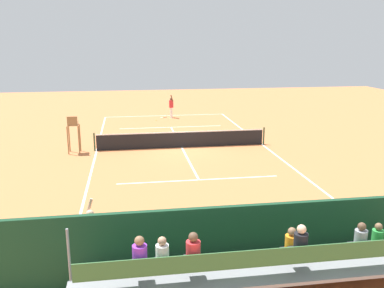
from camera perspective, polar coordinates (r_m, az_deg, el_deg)
name	(u,v)px	position (r m, az deg, el deg)	size (l,w,h in m)	color
ground_plane	(182,147)	(24.96, -1.42, -0.47)	(60.00, 60.00, 0.00)	#D17542
court_line_markings	(182,147)	(25.00, -1.43, -0.44)	(10.10, 22.20, 0.01)	white
tennis_net	(182,139)	(24.84, -1.43, 0.65)	(10.30, 0.10, 1.07)	black
backdrop_wall	(249,239)	(11.69, 7.79, -12.80)	(18.00, 0.16, 2.00)	#194228
bleacher_stand	(265,267)	(10.55, 9.93, -16.32)	(9.06, 2.40, 2.48)	gray
umpire_chair	(73,130)	(24.38, -15.96, 1.80)	(0.67, 0.67, 2.14)	olive
courtside_bench	(300,237)	(13.07, 14.53, -12.26)	(1.80, 0.40, 0.93)	#33383D
equipment_bag	(242,256)	(12.58, 6.91, -14.93)	(0.90, 0.36, 0.36)	#B22D2D
tennis_player	(171,105)	(34.51, -2.87, 5.29)	(0.42, 0.55, 1.93)	white
tennis_racket	(162,118)	(34.68, -4.15, 3.64)	(0.57, 0.32, 0.03)	black
tennis_ball_near	(156,120)	(33.51, -4.94, 3.29)	(0.07, 0.07, 0.07)	#CCDB33
line_judge	(91,232)	(12.30, -13.66, -11.58)	(0.42, 0.55, 1.93)	#232328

